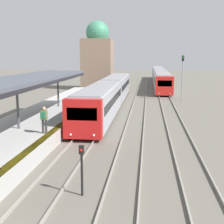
% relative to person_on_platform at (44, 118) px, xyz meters
% --- Properties ---
extents(platform_canopy, '(4.00, 23.07, 3.26)m').
position_rel_person_on_platform_xyz_m(platform_canopy, '(-2.08, 1.10, 2.14)').
color(platform_canopy, '#4C515B').
rests_on(platform_canopy, station_platform).
extents(person_on_platform, '(0.40, 0.40, 1.66)m').
position_rel_person_on_platform_xyz_m(person_on_platform, '(0.00, 0.00, 0.00)').
color(person_on_platform, '#2D2D33').
rests_on(person_on_platform, station_platform).
extents(train_near, '(2.60, 29.33, 3.03)m').
position_rel_person_on_platform_xyz_m(train_near, '(2.03, 16.17, -0.29)').
color(train_near, red).
rests_on(train_near, ground_plane).
extents(train_far, '(2.52, 40.67, 3.01)m').
position_rel_person_on_platform_xyz_m(train_far, '(8.55, 45.73, -0.30)').
color(train_far, red).
rests_on(train_far, ground_plane).
extents(signal_post_near, '(0.20, 0.21, 2.15)m').
position_rel_person_on_platform_xyz_m(signal_post_near, '(3.65, -6.18, -0.66)').
color(signal_post_near, black).
rests_on(signal_post_near, ground_plane).
extents(signal_mast_far, '(0.28, 0.29, 5.73)m').
position_rel_person_on_platform_xyz_m(signal_mast_far, '(10.60, 22.71, 1.58)').
color(signal_mast_far, gray).
rests_on(signal_mast_far, ground_plane).
extents(distant_domed_building, '(5.01, 5.01, 11.45)m').
position_rel_person_on_platform_xyz_m(distant_domed_building, '(-2.32, 34.92, 3.38)').
color(distant_domed_building, '#89705B').
rests_on(distant_domed_building, ground_plane).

